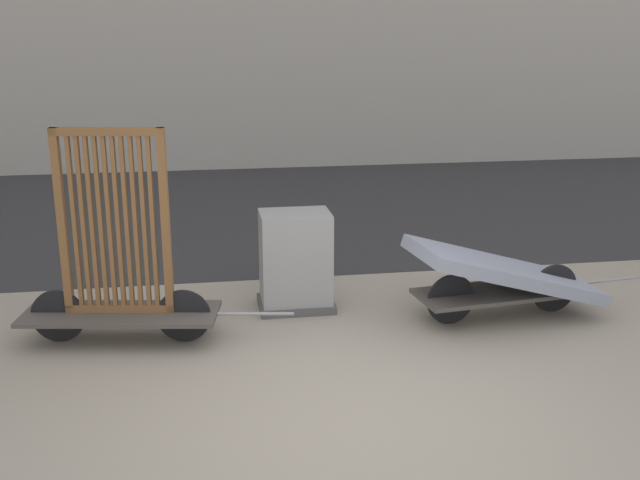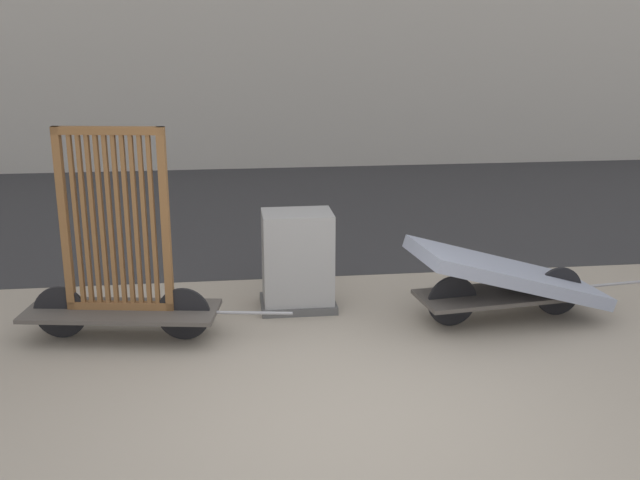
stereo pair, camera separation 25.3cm
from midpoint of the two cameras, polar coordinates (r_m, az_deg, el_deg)
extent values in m
plane|color=gray|center=(5.69, 3.55, -13.47)|extent=(60.00, 60.00, 0.00)
cube|color=#2D2D30|center=(12.05, -2.38, 2.50)|extent=(56.00, 7.06, 0.01)
cube|color=#4C4742|center=(7.14, -13.90, -5.28)|extent=(1.84, 0.89, 0.04)
cylinder|color=black|center=(7.01, -9.34, -5.58)|extent=(0.50, 0.11, 0.50)
cylinder|color=black|center=(7.32, -18.23, -5.25)|extent=(0.50, 0.11, 0.50)
cylinder|color=gray|center=(6.90, -3.95, -5.57)|extent=(0.70, 0.14, 0.03)
cube|color=brown|center=(7.12, -13.93, -4.87)|extent=(0.98, 0.23, 0.07)
cube|color=brown|center=(6.73, -14.84, 8.06)|extent=(0.98, 0.23, 0.07)
cube|color=brown|center=(7.02, -17.95, 1.43)|extent=(0.08, 0.08, 1.68)
cube|color=brown|center=(6.77, -10.65, 1.40)|extent=(0.08, 0.08, 1.68)
cube|color=brown|center=(6.99, -17.09, 1.42)|extent=(0.04, 0.05, 1.61)
cube|color=brown|center=(6.96, -16.49, 1.42)|extent=(0.04, 0.05, 1.61)
cube|color=brown|center=(6.94, -15.89, 1.42)|extent=(0.04, 0.05, 1.61)
cube|color=brown|center=(6.91, -15.28, 1.42)|extent=(0.04, 0.05, 1.61)
cube|color=brown|center=(6.89, -14.67, 1.42)|extent=(0.04, 0.05, 1.61)
cube|color=brown|center=(6.87, -14.06, 1.42)|extent=(0.04, 0.05, 1.61)
cube|color=brown|center=(6.85, -13.44, 1.41)|extent=(0.04, 0.05, 1.61)
cube|color=brown|center=(6.83, -12.82, 1.41)|extent=(0.04, 0.05, 1.61)
cube|color=brown|center=(6.81, -12.20, 1.41)|extent=(0.04, 0.05, 1.61)
cube|color=brown|center=(6.79, -11.57, 1.41)|extent=(0.04, 0.05, 1.61)
cube|color=#4C4742|center=(7.61, 14.95, -4.01)|extent=(1.83, 0.83, 0.04)
cylinder|color=black|center=(7.91, 18.60, -3.72)|extent=(0.50, 0.10, 0.50)
cylinder|color=black|center=(7.37, 11.01, -4.59)|extent=(0.50, 0.10, 0.50)
cylinder|color=gray|center=(8.27, 22.47, -3.11)|extent=(0.70, 0.12, 0.03)
cube|color=#8C93A8|center=(7.54, 15.07, -2.43)|extent=(1.98, 1.10, 0.67)
cube|color=#4C4C4C|center=(7.76, -0.76, -4.86)|extent=(0.76, 0.57, 0.08)
cube|color=gray|center=(7.61, -0.77, -1.58)|extent=(0.70, 0.51, 1.01)
camera|label=1|loc=(0.13, -88.96, 0.30)|focal=42.00mm
camera|label=2|loc=(0.13, 91.04, -0.30)|focal=42.00mm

